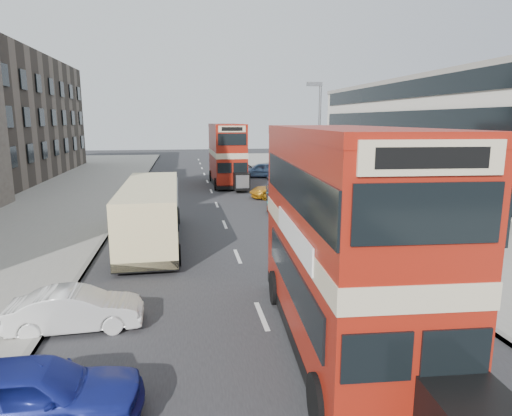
{
  "coord_description": "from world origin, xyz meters",
  "views": [
    {
      "loc": [
        -2.16,
        -10.21,
        5.76
      ],
      "look_at": [
        0.49,
        6.05,
        2.49
      ],
      "focal_mm": 31.2,
      "sensor_mm": 36.0,
      "label": 1
    }
  ],
  "objects_px": {
    "car_left_front": "(76,309)",
    "bus_second": "(227,154)",
    "car_right_b": "(278,190)",
    "street_lamp": "(318,135)",
    "pedestrian_near": "(363,204)",
    "car_left_near": "(33,395)",
    "car_right_c": "(261,170)",
    "bus_main": "(344,239)",
    "car_right_a": "(303,202)",
    "cyclist": "(270,196)",
    "coach": "(151,211)"
  },
  "relations": [
    {
      "from": "car_left_front",
      "to": "bus_second",
      "type": "bearing_deg",
      "value": -16.73
    },
    {
      "from": "car_left_front",
      "to": "car_right_b",
      "type": "relative_size",
      "value": 0.84
    },
    {
      "from": "street_lamp",
      "to": "pedestrian_near",
      "type": "xyz_separation_m",
      "value": [
        1.24,
        -4.93,
        -3.67
      ]
    },
    {
      "from": "car_left_near",
      "to": "car_right_c",
      "type": "bearing_deg",
      "value": -16.61
    },
    {
      "from": "street_lamp",
      "to": "bus_second",
      "type": "bearing_deg",
      "value": 112.76
    },
    {
      "from": "street_lamp",
      "to": "car_left_front",
      "type": "relative_size",
      "value": 2.27
    },
    {
      "from": "street_lamp",
      "to": "bus_main",
      "type": "xyz_separation_m",
      "value": [
        -4.79,
        -17.95,
        -1.94
      ]
    },
    {
      "from": "car_right_a",
      "to": "car_right_c",
      "type": "relative_size",
      "value": 1.05
    },
    {
      "from": "bus_main",
      "to": "pedestrian_near",
      "type": "xyz_separation_m",
      "value": [
        6.03,
        13.03,
        -1.73
      ]
    },
    {
      "from": "street_lamp",
      "to": "car_left_near",
      "type": "xyz_separation_m",
      "value": [
        -11.62,
        -20.13,
        -4.09
      ]
    },
    {
      "from": "car_right_b",
      "to": "car_right_c",
      "type": "distance_m",
      "value": 12.19
    },
    {
      "from": "street_lamp",
      "to": "cyclist",
      "type": "distance_m",
      "value": 5.16
    },
    {
      "from": "car_right_b",
      "to": "car_right_c",
      "type": "relative_size",
      "value": 0.97
    },
    {
      "from": "car_left_front",
      "to": "car_right_a",
      "type": "height_order",
      "value": "car_right_a"
    },
    {
      "from": "bus_main",
      "to": "car_right_b",
      "type": "bearing_deg",
      "value": -94.27
    },
    {
      "from": "car_left_near",
      "to": "car_right_a",
      "type": "bearing_deg",
      "value": -29.16
    },
    {
      "from": "coach",
      "to": "car_right_c",
      "type": "height_order",
      "value": "coach"
    },
    {
      "from": "car_right_c",
      "to": "cyclist",
      "type": "xyz_separation_m",
      "value": [
        -2.01,
        -15.32,
        -0.07
      ]
    },
    {
      "from": "car_left_near",
      "to": "car_right_c",
      "type": "distance_m",
      "value": 37.91
    },
    {
      "from": "car_right_b",
      "to": "pedestrian_near",
      "type": "relative_size",
      "value": 2.22
    },
    {
      "from": "street_lamp",
      "to": "cyclist",
      "type": "bearing_deg",
      "value": 162.69
    },
    {
      "from": "bus_main",
      "to": "car_right_b",
      "type": "relative_size",
      "value": 2.33
    },
    {
      "from": "car_left_near",
      "to": "bus_second",
      "type": "bearing_deg",
      "value": -12.36
    },
    {
      "from": "coach",
      "to": "car_left_front",
      "type": "relative_size",
      "value": 2.76
    },
    {
      "from": "car_left_near",
      "to": "pedestrian_near",
      "type": "distance_m",
      "value": 19.92
    },
    {
      "from": "bus_main",
      "to": "pedestrian_near",
      "type": "bearing_deg",
      "value": -111.3
    },
    {
      "from": "coach",
      "to": "car_right_a",
      "type": "xyz_separation_m",
      "value": [
        8.95,
        5.66,
        -0.86
      ]
    },
    {
      "from": "bus_second",
      "to": "car_right_b",
      "type": "height_order",
      "value": "bus_second"
    },
    {
      "from": "car_left_front",
      "to": "pedestrian_near",
      "type": "distance_m",
      "value": 17.09
    },
    {
      "from": "bus_main",
      "to": "cyclist",
      "type": "distance_m",
      "value": 19.09
    },
    {
      "from": "bus_second",
      "to": "pedestrian_near",
      "type": "relative_size",
      "value": 4.96
    },
    {
      "from": "bus_second",
      "to": "cyclist",
      "type": "xyz_separation_m",
      "value": [
        1.87,
        -10.62,
        -2.08
      ]
    },
    {
      "from": "street_lamp",
      "to": "car_right_b",
      "type": "bearing_deg",
      "value": 113.31
    },
    {
      "from": "bus_main",
      "to": "car_left_near",
      "type": "bearing_deg",
      "value": 21.25
    },
    {
      "from": "street_lamp",
      "to": "car_right_c",
      "type": "xyz_separation_m",
      "value": [
        -0.97,
        16.25,
        -4.03
      ]
    },
    {
      "from": "car_right_a",
      "to": "coach",
      "type": "bearing_deg",
      "value": -62.46
    },
    {
      "from": "car_left_front",
      "to": "street_lamp",
      "type": "bearing_deg",
      "value": -38.96
    },
    {
      "from": "bus_second",
      "to": "car_left_near",
      "type": "height_order",
      "value": "bus_second"
    },
    {
      "from": "car_left_front",
      "to": "cyclist",
      "type": "xyz_separation_m",
      "value": [
        8.79,
        16.93,
        0.09
      ]
    },
    {
      "from": "street_lamp",
      "to": "car_right_a",
      "type": "xyz_separation_m",
      "value": [
        -1.32,
        -1.46,
        -4.11
      ]
    },
    {
      "from": "car_left_front",
      "to": "cyclist",
      "type": "bearing_deg",
      "value": -30.06
    },
    {
      "from": "bus_main",
      "to": "car_right_b",
      "type": "height_order",
      "value": "bus_main"
    },
    {
      "from": "street_lamp",
      "to": "cyclist",
      "type": "xyz_separation_m",
      "value": [
        -2.98,
        0.93,
        -4.1
      ]
    },
    {
      "from": "car_right_c",
      "to": "coach",
      "type": "bearing_deg",
      "value": -13.83
    },
    {
      "from": "street_lamp",
      "to": "coach",
      "type": "distance_m",
      "value": 12.92
    },
    {
      "from": "car_left_near",
      "to": "cyclist",
      "type": "height_order",
      "value": "cyclist"
    },
    {
      "from": "car_left_near",
      "to": "cyclist",
      "type": "bearing_deg",
      "value": -22.6
    },
    {
      "from": "bus_main",
      "to": "car_right_a",
      "type": "distance_m",
      "value": 16.99
    },
    {
      "from": "bus_second",
      "to": "car_right_c",
      "type": "bearing_deg",
      "value": -130.28
    },
    {
      "from": "coach",
      "to": "car_right_c",
      "type": "distance_m",
      "value": 25.17
    }
  ]
}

